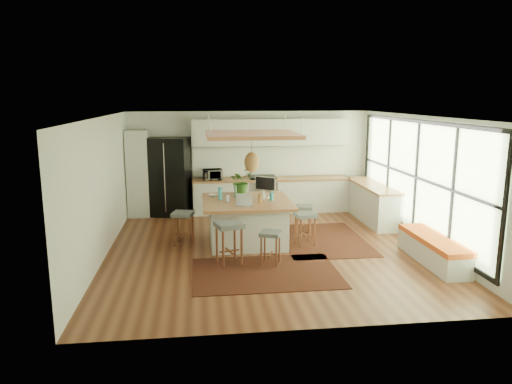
{
  "coord_description": "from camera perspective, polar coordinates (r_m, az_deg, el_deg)",
  "views": [
    {
      "loc": [
        -1.41,
        -9.3,
        3.08
      ],
      "look_at": [
        -0.2,
        0.5,
        1.1
      ],
      "focal_mm": 33.44,
      "sensor_mm": 36.0,
      "label": 1
    }
  ],
  "objects": [
    {
      "name": "island_plant",
      "position": [
        10.67,
        -1.79,
        0.97
      ],
      "size": [
        0.76,
        0.78,
        0.46
      ],
      "primitive_type": "imported",
      "rotation": [
        0.0,
        0.0,
        0.55
      ],
      "color": "#1E4C19",
      "rests_on": "island"
    },
    {
      "name": "pantry",
      "position": [
        12.73,
        -13.9,
        2.17
      ],
      "size": [
        0.55,
        0.6,
        2.25
      ],
      "primitive_type": "cube",
      "color": "beige",
      "rests_on": "floor"
    },
    {
      "name": "window_bench",
      "position": [
        9.62,
        20.4,
        -6.5
      ],
      "size": [
        0.52,
        2.0,
        0.5
      ],
      "primitive_type": null,
      "color": "beige",
      "rests_on": "floor"
    },
    {
      "name": "right_counter_base",
      "position": [
        12.39,
        13.65,
        -1.29
      ],
      "size": [
        0.6,
        2.5,
        0.88
      ],
      "primitive_type": "cube",
      "color": "beige",
      "rests_on": "floor"
    },
    {
      "name": "fridge",
      "position": [
        12.72,
        -10.31,
        1.4
      ],
      "size": [
        1.17,
        1.0,
        2.05
      ],
      "primitive_type": null,
      "rotation": [
        0.0,
        0.0,
        -0.23
      ],
      "color": "black",
      "rests_on": "floor"
    },
    {
      "name": "window_wall",
      "position": [
        10.52,
        19.18,
        1.52
      ],
      "size": [
        0.1,
        6.2,
        2.6
      ],
      "primitive_type": null,
      "color": "black",
      "rests_on": "wall_right"
    },
    {
      "name": "range",
      "position": [
        12.86,
        0.75,
        -0.24
      ],
      "size": [
        0.76,
        0.62,
        1.0
      ],
      "primitive_type": null,
      "color": "#A5A5AA",
      "rests_on": "floor"
    },
    {
      "name": "floor",
      "position": [
        9.9,
        1.51,
        -6.8
      ],
      "size": [
        7.0,
        7.0,
        0.0
      ],
      "primitive_type": "plane",
      "color": "#4E2416",
      "rests_on": "ground"
    },
    {
      "name": "ceiling",
      "position": [
        9.41,
        1.6,
        9.02
      ],
      "size": [
        7.0,
        7.0,
        0.0
      ],
      "primitive_type": "plane",
      "rotation": [
        3.14,
        0.0,
        0.0
      ],
      "color": "white",
      "rests_on": "ground"
    },
    {
      "name": "island_bottle_4",
      "position": [
        10.28,
        -2.38,
        -0.21
      ],
      "size": [
        0.07,
        0.07,
        0.19
      ],
      "primitive_type": "cylinder",
      "color": "#487856",
      "rests_on": "island"
    },
    {
      "name": "island_bottle_1",
      "position": [
        9.87,
        -3.34,
        -0.7
      ],
      "size": [
        0.07,
        0.07,
        0.19
      ],
      "primitive_type": "cylinder",
      "color": "silver",
      "rests_on": "island"
    },
    {
      "name": "stool_right_back",
      "position": [
        10.97,
        5.75,
        -3.11
      ],
      "size": [
        0.46,
        0.46,
        0.65
      ],
      "primitive_type": null,
      "rotation": [
        0.0,
        0.0,
        1.32
      ],
      "color": "#494F51",
      "rests_on": "floor"
    },
    {
      "name": "wall_right",
      "position": [
        10.54,
        19.31,
        1.25
      ],
      "size": [
        0.0,
        7.0,
        7.0
      ],
      "primitive_type": "plane",
      "rotation": [
        1.57,
        0.0,
        -1.57
      ],
      "color": "beige",
      "rests_on": "ground"
    },
    {
      "name": "microwave",
      "position": [
        12.63,
        -5.21,
        2.24
      ],
      "size": [
        0.52,
        0.32,
        0.34
      ],
      "primitive_type": "imported",
      "rotation": [
        0.0,
        0.0,
        0.09
      ],
      "color": "#A5A5AA",
      "rests_on": "back_counter_top"
    },
    {
      "name": "stool_near_left",
      "position": [
        8.95,
        -3.23,
        -6.4
      ],
      "size": [
        0.59,
        0.59,
        0.8
      ],
      "primitive_type": null,
      "rotation": [
        0.0,
        0.0,
        0.28
      ],
      "color": "#494F51",
      "rests_on": "floor"
    },
    {
      "name": "upper_cabinets",
      "position": [
        12.81,
        1.81,
        7.17
      ],
      "size": [
        4.2,
        0.34,
        0.7
      ],
      "primitive_type": "cube",
      "color": "beige",
      "rests_on": "wall_back"
    },
    {
      "name": "island_bottle_5",
      "position": [
        10.02,
        1.78,
        -0.51
      ],
      "size": [
        0.07,
        0.07,
        0.19
      ],
      "primitive_type": "cylinder",
      "color": "#2D9FB7",
      "rests_on": "island"
    },
    {
      "name": "wall_back",
      "position": [
        12.99,
        -0.74,
        3.69
      ],
      "size": [
        6.5,
        0.0,
        6.5
      ],
      "primitive_type": "plane",
      "rotation": [
        1.57,
        0.0,
        0.0
      ],
      "color": "beige",
      "rests_on": "ground"
    },
    {
      "name": "island_bottle_0",
      "position": [
        10.11,
        -4.28,
        -0.42
      ],
      "size": [
        0.07,
        0.07,
        0.19
      ],
      "primitive_type": "cylinder",
      "color": "#2D9FB7",
      "rests_on": "island"
    },
    {
      "name": "stool_right_front",
      "position": [
        10.09,
        5.88,
        -4.39
      ],
      "size": [
        0.46,
        0.46,
        0.69
      ],
      "primitive_type": null,
      "rotation": [
        0.0,
        0.0,
        1.71
      ],
      "color": "#494F51",
      "rests_on": "floor"
    },
    {
      "name": "wall_front",
      "position": [
        6.22,
        6.37,
        -4.9
      ],
      "size": [
        6.5,
        0.0,
        6.5
      ],
      "primitive_type": "plane",
      "rotation": [
        -1.57,
        0.0,
        0.0
      ],
      "color": "beige",
      "rests_on": "ground"
    },
    {
      "name": "island_bowl",
      "position": [
        10.46,
        -5.12,
        -0.43
      ],
      "size": [
        0.25,
        0.25,
        0.05
      ],
      "primitive_type": "imported",
      "rotation": [
        0.0,
        0.0,
        -0.31
      ],
      "color": "silver",
      "rests_on": "island"
    },
    {
      "name": "rug_right",
      "position": [
        10.6,
        7.95,
        -5.64
      ],
      "size": [
        1.8,
        2.6,
        0.01
      ],
      "primitive_type": "cube",
      "color": "black",
      "rests_on": "floor"
    },
    {
      "name": "monitor",
      "position": [
        10.33,
        1.11,
        0.79
      ],
      "size": [
        0.51,
        0.43,
        0.46
      ],
      "primitive_type": null,
      "rotation": [
        0.0,
        0.0,
        -0.62
      ],
      "color": "#A5A5AA",
      "rests_on": "island"
    },
    {
      "name": "laptop",
      "position": [
        9.54,
        -1.4,
        -0.96
      ],
      "size": [
        0.35,
        0.37,
        0.25
      ],
      "primitive_type": null,
      "rotation": [
        0.0,
        0.0,
        -0.05
      ],
      "color": "#A5A5AA",
      "rests_on": "island"
    },
    {
      "name": "wall_left",
      "position": [
        9.64,
        -17.92,
        0.44
      ],
      "size": [
        0.0,
        7.0,
        7.0
      ],
      "primitive_type": "plane",
      "rotation": [
        1.57,
        0.0,
        1.57
      ],
      "color": "beige",
      "rests_on": "ground"
    },
    {
      "name": "back_counter_base",
      "position": [
        12.91,
        1.85,
        -0.47
      ],
      "size": [
        4.2,
        0.6,
        0.88
      ],
      "primitive_type": "cube",
      "color": "beige",
      "rests_on": "floor"
    },
    {
      "name": "ceiling_panel",
      "position": [
        9.82,
        -0.51,
        5.31
      ],
      "size": [
        1.86,
        1.86,
        0.8
      ],
      "primitive_type": null,
      "color": "brown",
      "rests_on": "ceiling"
    },
    {
      "name": "stool_left_side",
      "position": [
        10.17,
        -8.68,
        -4.33
      ],
      "size": [
        0.51,
        0.51,
        0.71
      ],
      "primitive_type": null,
      "rotation": [
        0.0,
        0.0,
        -1.81
      ],
      "color": "#494F51",
      "rests_on": "floor"
    },
    {
      "name": "back_counter_top",
      "position": [
        12.82,
        1.87,
        1.54
      ],
      "size": [
        4.24,
        0.64,
        0.05
      ],
      "primitive_type": "cube",
      "color": "brown",
      "rests_on": "back_counter_base"
    },
    {
      "name": "island",
      "position": [
        10.18,
        -1.11,
        -3.55
      ],
      "size": [
        1.85,
        1.85,
        0.93
      ],
      "primitive_type": null,
      "color": "brown",
      "rests_on": "floor"
    },
    {
      "name": "island_bottle_2",
      "position": [
        9.79,
        0.51,
        -0.78
      ],
      "size": [
        0.07,
        0.07,
        0.19
      ],
      "primitive_type": "cylinder",
      "color": "#9D6334",
      "rests_on": "island"
    },
    {
      "name": "backsplash",
      "position": [
        13.05,
        1.68,
        3.71
      ],
      "size": [
        4.2,
        0.02,
        0.8
      ],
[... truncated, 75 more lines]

